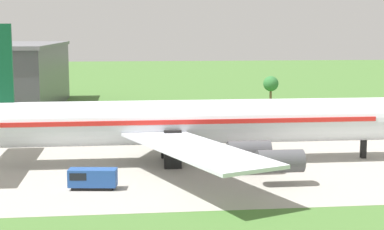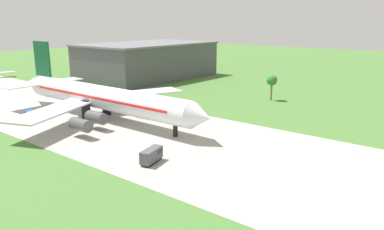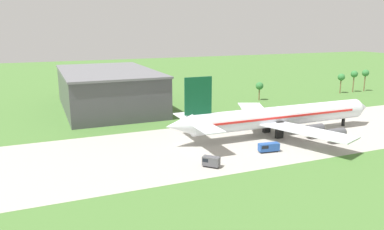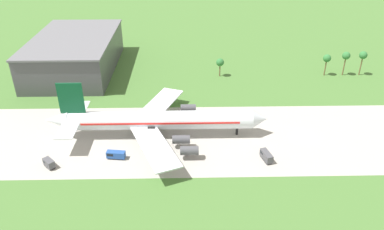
{
  "view_description": "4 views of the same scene",
  "coord_description": "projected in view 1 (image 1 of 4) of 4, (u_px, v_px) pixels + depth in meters",
  "views": [
    {
      "loc": [
        -58.57,
        -81.96,
        18.97
      ],
      "look_at": [
        -49.05,
        1.65,
        7.0
      ],
      "focal_mm": 55.0,
      "sensor_mm": 36.0,
      "label": 1
    },
    {
      "loc": [
        32.1,
        -61.2,
        26.5
      ],
      "look_at": [
        -18.01,
        1.65,
        6.0
      ],
      "focal_mm": 35.0,
      "sensor_mm": 36.0,
      "label": 2
    },
    {
      "loc": [
        -120.17,
        -94.36,
        33.95
      ],
      "look_at": [
        -80.09,
        1.65,
        9.19
      ],
      "focal_mm": 35.0,
      "sensor_mm": 36.0,
      "label": 3
    },
    {
      "loc": [
        -40.89,
        -108.43,
        69.36
      ],
      "look_at": [
        -38.46,
        5.0,
        6.0
      ],
      "focal_mm": 35.0,
      "sensor_mm": 36.0,
      "label": 4
    }
  ],
  "objects": [
    {
      "name": "jet_airliner",
      "position": [
        183.0,
        122.0,
        85.0
      ],
      "size": [
        75.17,
        55.94,
        20.05
      ],
      "color": "silver",
      "rests_on": "ground_plane"
    },
    {
      "name": "baggage_tug",
      "position": [
        91.0,
        178.0,
        71.08
      ],
      "size": [
        6.0,
        2.71,
        2.53
      ],
      "color": "black",
      "rests_on": "ground_plane"
    }
  ]
}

